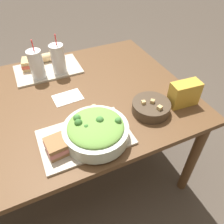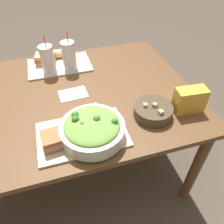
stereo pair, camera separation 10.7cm
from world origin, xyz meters
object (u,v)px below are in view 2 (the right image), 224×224
(sandwich_far, at_px, (45,58))
(baguette_far, at_px, (58,54))
(napkin_folded, at_px, (73,93))
(baguette_near, at_px, (88,113))
(soup_bowl, at_px, (153,111))
(drink_cup_red, at_px, (69,57))
(sandwich_near, at_px, (56,139))
(drink_cup_dark, at_px, (48,60))
(chip_bag, at_px, (189,100))
(salad_bowl, at_px, (92,128))

(sandwich_far, height_order, baguette_far, sandwich_far)
(napkin_folded, bearing_deg, baguette_far, 94.42)
(baguette_near, height_order, sandwich_far, sandwich_far)
(soup_bowl, distance_m, napkin_folded, 0.47)
(soup_bowl, xyz_separation_m, sandwich_far, (-0.49, 0.68, 0.01))
(baguette_far, bearing_deg, napkin_folded, -175.46)
(baguette_near, relative_size, drink_cup_red, 0.54)
(sandwich_near, distance_m, napkin_folded, 0.38)
(drink_cup_red, bearing_deg, baguette_far, 110.04)
(napkin_folded, bearing_deg, sandwich_far, 107.53)
(soup_bowl, height_order, napkin_folded, soup_bowl)
(baguette_near, distance_m, drink_cup_dark, 0.51)
(baguette_near, relative_size, drink_cup_dark, 0.55)
(drink_cup_dark, bearing_deg, baguette_far, 67.55)
(drink_cup_red, xyz_separation_m, chip_bag, (0.53, -0.57, -0.03))
(baguette_far, height_order, napkin_folded, baguette_far)
(baguette_far, bearing_deg, salad_bowl, -174.87)
(salad_bowl, relative_size, soup_bowl, 1.50)
(sandwich_near, xyz_separation_m, drink_cup_red, (0.16, 0.62, 0.05))
(sandwich_near, height_order, baguette_near, sandwich_near)
(sandwich_near, xyz_separation_m, chip_bag, (0.69, 0.04, 0.02))
(baguette_far, bearing_deg, chip_bag, -141.48)
(salad_bowl, distance_m, sandwich_near, 0.17)
(soup_bowl, relative_size, drink_cup_dark, 0.81)
(baguette_near, xyz_separation_m, baguette_far, (-0.08, 0.66, 0.00))
(soup_bowl, xyz_separation_m, drink_cup_dark, (-0.47, 0.56, 0.06))
(salad_bowl, xyz_separation_m, soup_bowl, (0.33, 0.06, -0.03))
(sandwich_near, height_order, chip_bag, chip_bag)
(sandwich_near, xyz_separation_m, napkin_folded, (0.13, 0.36, -0.04))
(soup_bowl, relative_size, sandwich_near, 1.54)
(chip_bag, distance_m, napkin_folded, 0.64)
(drink_cup_dark, bearing_deg, drink_cup_red, -0.00)
(salad_bowl, bearing_deg, baguette_near, 86.78)
(drink_cup_red, bearing_deg, drink_cup_dark, 180.00)
(baguette_far, relative_size, napkin_folded, 0.71)
(salad_bowl, bearing_deg, drink_cup_dark, 102.84)
(drink_cup_dark, bearing_deg, napkin_folded, -67.95)
(salad_bowl, xyz_separation_m, baguette_near, (0.01, 0.13, -0.02))
(soup_bowl, bearing_deg, baguette_near, 168.04)
(drink_cup_dark, distance_m, drink_cup_red, 0.13)
(salad_bowl, bearing_deg, soup_bowl, 9.92)
(baguette_near, distance_m, sandwich_far, 0.63)
(salad_bowl, xyz_separation_m, baguette_far, (-0.07, 0.79, -0.02))
(chip_bag, xyz_separation_m, napkin_folded, (-0.56, 0.32, -0.07))
(sandwich_near, xyz_separation_m, baguette_far, (0.10, 0.79, -0.00))
(baguette_far, height_order, drink_cup_red, drink_cup_red)
(sandwich_far, height_order, drink_cup_red, drink_cup_red)
(soup_bowl, bearing_deg, napkin_folded, 140.75)
(sandwich_near, bearing_deg, napkin_folded, 64.30)
(sandwich_near, xyz_separation_m, baguette_near, (0.17, 0.13, -0.00))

